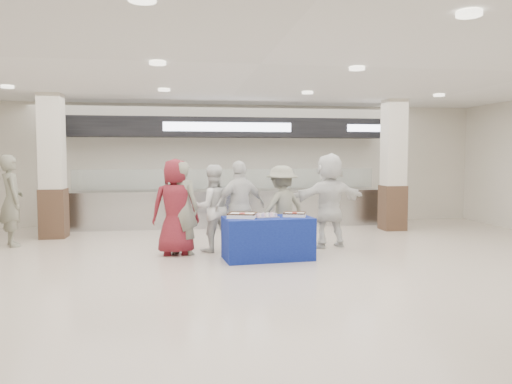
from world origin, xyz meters
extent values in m
plane|color=beige|center=(0.00, 0.00, 0.00)|extent=(14.00, 14.00, 0.00)
cube|color=#ADB0B4|center=(0.00, 5.40, 0.45)|extent=(8.00, 0.80, 0.90)
cube|color=#ADB0B4|center=(0.00, 5.40, 0.92)|extent=(8.00, 0.85, 0.04)
cube|color=white|center=(0.00, 5.10, 1.25)|extent=(7.60, 0.02, 0.50)
cube|color=black|center=(0.00, 5.40, 2.55)|extent=(8.40, 0.70, 0.50)
cube|color=silver|center=(0.00, 5.04, 2.55)|extent=(3.20, 0.03, 0.22)
cube|color=silver|center=(3.80, 5.04, 2.55)|extent=(1.40, 0.03, 0.18)
cube|color=#3D281B|center=(-4.00, 4.20, 0.55)|extent=(0.55, 0.55, 1.10)
cube|color=beige|center=(-4.00, 4.20, 2.15)|extent=(0.50, 0.50, 2.10)
cube|color=#3D281B|center=(4.00, 4.20, 0.55)|extent=(0.55, 0.55, 1.10)
cube|color=beige|center=(4.00, 4.20, 2.15)|extent=(0.50, 0.50, 2.10)
cube|color=navy|center=(0.33, 1.21, 0.38)|extent=(1.61, 0.91, 0.75)
cube|color=white|center=(-0.12, 1.21, 0.79)|extent=(0.57, 0.50, 0.07)
cube|color=#432813|center=(-0.12, 1.21, 0.84)|extent=(0.57, 0.50, 0.02)
cylinder|color=red|center=(-0.12, 1.21, 0.83)|extent=(0.13, 0.13, 0.01)
cube|color=white|center=(0.83, 1.26, 0.78)|extent=(0.47, 0.41, 0.06)
cube|color=#432813|center=(0.83, 1.26, 0.82)|extent=(0.47, 0.41, 0.02)
cylinder|color=red|center=(0.83, 1.26, 0.82)|extent=(0.11, 0.11, 0.01)
cube|color=#B2B2B7|center=(0.29, 1.23, 0.76)|extent=(0.48, 0.41, 0.02)
imported|color=maroon|center=(-1.28, 1.85, 0.89)|extent=(0.88, 0.58, 1.79)
imported|color=slate|center=(-1.17, 1.85, 0.87)|extent=(0.75, 0.64, 1.74)
imported|color=white|center=(-0.60, 2.10, 0.83)|extent=(0.94, 0.80, 1.67)
imported|color=white|center=(-0.07, 1.91, 0.87)|extent=(1.11, 0.75, 1.74)
imported|color=slate|center=(0.75, 2.00, 0.82)|extent=(1.22, 1.00, 1.65)
imported|color=white|center=(1.75, 2.18, 0.94)|extent=(1.84, 0.98, 1.89)
imported|color=slate|center=(-4.59, 3.26, 0.93)|extent=(0.71, 0.81, 1.86)
camera|label=1|loc=(-1.20, -7.43, 1.85)|focal=35.00mm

